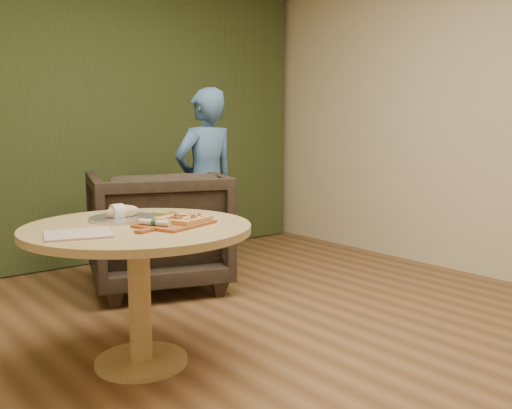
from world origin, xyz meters
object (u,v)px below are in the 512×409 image
at_px(cutlery_roll, 155,223).
at_px(flatbread_pizza, 183,219).
at_px(person_standing, 206,185).
at_px(pizza_paddle, 173,224).
at_px(serving_tray, 123,218).
at_px(bread_roll, 121,212).
at_px(armchair, 157,223).
at_px(pedestal_table, 138,252).

bearing_deg(cutlery_roll, flatbread_pizza, -20.94).
xyz_separation_m(cutlery_roll, person_standing, (1.21, 1.36, -0.01)).
distance_m(pizza_paddle, flatbread_pizza, 0.07).
height_order(pizza_paddle, flatbread_pizza, flatbread_pizza).
height_order(pizza_paddle, cutlery_roll, cutlery_roll).
xyz_separation_m(pizza_paddle, serving_tray, (-0.12, 0.33, -0.00)).
height_order(cutlery_roll, bread_roll, bread_roll).
height_order(pizza_paddle, armchair, armchair).
bearing_deg(armchair, person_standing, -162.91).
bearing_deg(bread_roll, pedestal_table, -91.10).
bearing_deg(pizza_paddle, serving_tray, 90.89).
relative_size(pedestal_table, armchair, 1.16).
relative_size(pizza_paddle, person_standing, 0.31).
height_order(serving_tray, person_standing, person_standing).
bearing_deg(flatbread_pizza, person_standing, 52.38).
height_order(pedestal_table, cutlery_roll, cutlery_roll).
height_order(pedestal_table, armchair, armchair).
bearing_deg(cutlery_roll, serving_tray, 63.31).
bearing_deg(person_standing, flatbread_pizza, 50.06).
bearing_deg(flatbread_pizza, cutlery_roll, -172.95).
bearing_deg(serving_tray, flatbread_pizza, -59.82).
distance_m(flatbread_pizza, person_standing, 1.69).
relative_size(cutlery_roll, armchair, 0.18).
xyz_separation_m(serving_tray, bread_roll, (-0.01, 0.00, 0.04)).
xyz_separation_m(cutlery_roll, armchair, (0.76, 1.37, -0.28)).
xyz_separation_m(bread_roll, armchair, (0.78, 1.03, -0.29)).
bearing_deg(cutlery_roll, bread_roll, 64.79).
bearing_deg(bread_roll, cutlery_roll, -87.22).
relative_size(cutlery_roll, bread_roll, 0.96).
bearing_deg(flatbread_pizza, bread_roll, 121.35).
relative_size(serving_tray, person_standing, 0.23).
xyz_separation_m(pedestal_table, bread_roll, (0.00, 0.20, 0.18)).
bearing_deg(person_standing, bread_roll, 37.36).
distance_m(flatbread_pizza, cutlery_roll, 0.18).
height_order(pedestal_table, pizza_paddle, pizza_paddle).
xyz_separation_m(bread_roll, person_standing, (1.22, 1.02, -0.02)).
bearing_deg(flatbread_pizza, pizza_paddle, -170.92).
height_order(flatbread_pizza, cutlery_roll, flatbread_pizza).
xyz_separation_m(pizza_paddle, armchair, (0.65, 1.36, -0.25)).
distance_m(serving_tray, bread_roll, 0.04).
distance_m(pizza_paddle, bread_roll, 0.36).
relative_size(pizza_paddle, cutlery_roll, 2.56).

